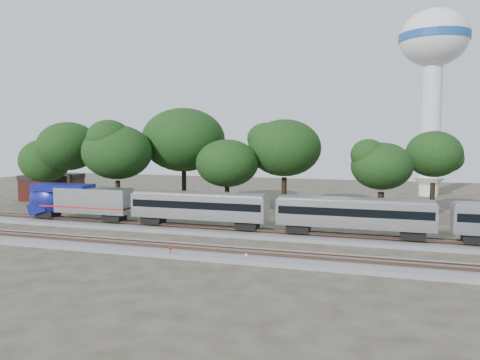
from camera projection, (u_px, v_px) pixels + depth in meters
The scene contains 17 objects.
ground at pixel (173, 242), 49.55m from camera, with size 160.00×160.00×0.00m, color #383328.
track_far at pixel (195, 229), 55.24m from camera, with size 160.00×5.00×0.73m.
track_near at pixel (156, 248), 45.72m from camera, with size 160.00×5.00×0.73m.
train at pixel (355, 213), 49.57m from camera, with size 85.41×2.94×4.33m.
switch_stand_red at pixel (171, 251), 42.89m from camera, with size 0.34×0.09×1.06m.
switch_stand_white at pixel (246, 257), 41.15m from camera, with size 0.27×0.05×0.86m.
switch_lever at pixel (232, 260), 41.54m from camera, with size 0.50×0.30×0.30m, color #512D19.
water_tower at pixel (433, 58), 86.37m from camera, with size 12.50×12.50×34.62m.
brick_building at pixel (52, 187), 83.25m from camera, with size 10.35×8.14×4.48m.
tree_0 at pixel (45, 161), 76.32m from camera, with size 7.36×7.36×10.38m.
tree_1 at pixel (69, 146), 72.49m from camera, with size 9.83×9.83×13.86m.
tree_2 at pixel (117, 152), 67.27m from camera, with size 9.08×9.08×12.79m.
tree_3 at pixel (184, 140), 72.52m from camera, with size 10.83×10.83×15.27m.
tree_4 at pixel (227, 163), 67.21m from camera, with size 7.46×7.46×10.52m.
tree_5 at pixel (284, 148), 69.16m from camera, with size 9.65×9.65×13.60m.
tree_6 at pixel (382, 166), 60.25m from camera, with size 7.47×7.47×10.53m.
tree_7 at pixel (434, 154), 64.86m from camera, with size 8.87×8.87×12.51m.
Camera 1 is at (21.17, -44.47, 11.05)m, focal length 35.00 mm.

